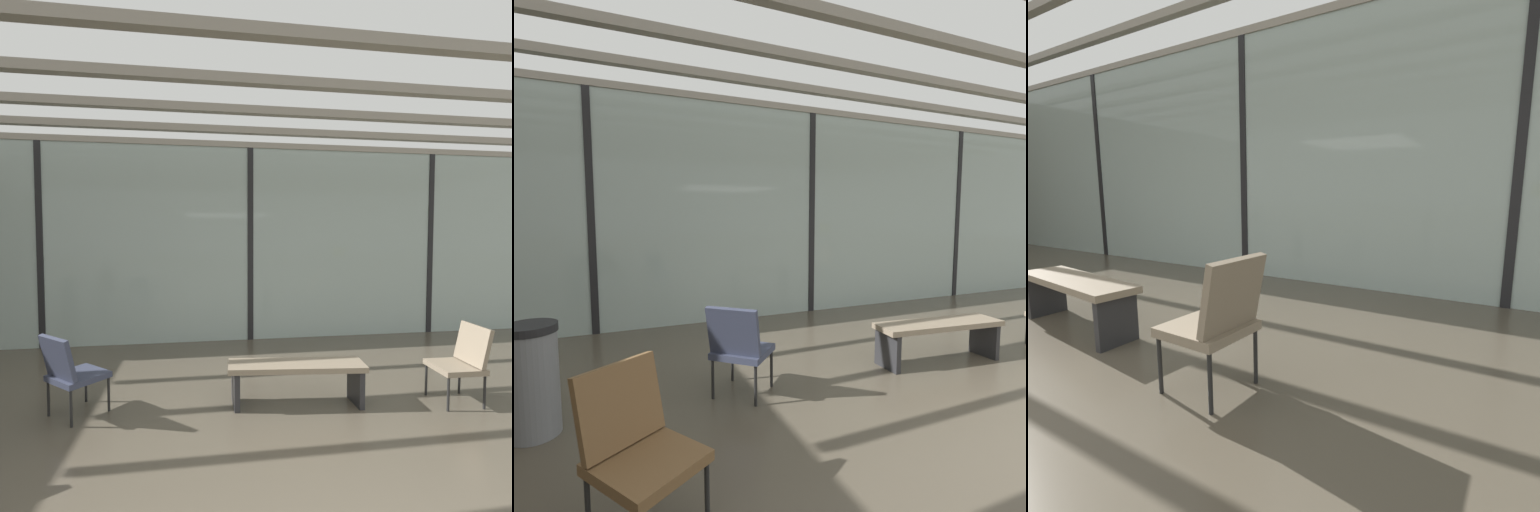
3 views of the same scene
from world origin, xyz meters
The scene contains 10 objects.
glass_curtain_wall centered at (0.00, 5.20, 1.71)m, with size 14.00×0.08×3.42m, color #A3B7B2.
window_mullion_0 centered at (-3.50, 5.20, 1.71)m, with size 0.10×0.12×3.42m, color black.
window_mullion_1 centered at (0.00, 5.20, 1.71)m, with size 0.10×0.12×3.42m, color black.
window_mullion_2 centered at (3.50, 5.20, 1.71)m, with size 0.10×0.12×3.42m, color black.
ceiling_slats centered at (0.00, 1.90, 3.47)m, with size 13.72×6.72×0.10m.
parked_airplane centered at (-1.39, 11.02, 2.07)m, with size 14.27×4.14×4.14m.
lounge_chair_0 centered at (-2.25, 2.50, 0.49)m, with size 0.71×0.71×0.87m.
lounge_chair_1 centered at (-3.24, 1.27, 0.49)m, with size 0.69×0.70×0.87m.
waiting_bench centered at (0.12, 2.42, 0.36)m, with size 1.53×0.55×0.47m.
trash_bin centered at (-3.88, 2.52, 0.43)m, with size 0.38×0.38×0.86m.
Camera 2 is at (-3.36, -0.76, 1.65)m, focal length 27.11 mm.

